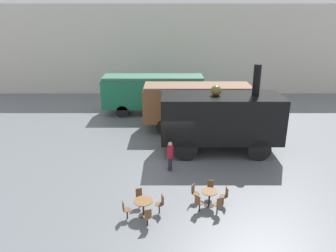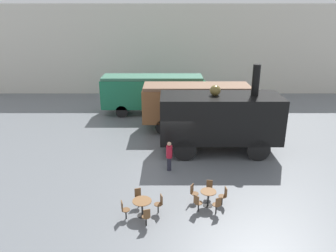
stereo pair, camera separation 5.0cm
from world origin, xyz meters
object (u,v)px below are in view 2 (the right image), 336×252
cafe_table_near (209,195)px  visitor_person (170,155)px  streamlined_locomotive (162,92)px  steam_locomotive (220,117)px  passenger_coach_wooden (197,103)px  cafe_chair_0 (218,204)px  cafe_table_mid (143,204)px

cafe_table_near → visitor_person: (-1.76, 3.49, 0.38)m
streamlined_locomotive → cafe_table_near: streamlined_locomotive is taller
steam_locomotive → cafe_table_near: bearing=-102.6°
passenger_coach_wooden → steam_locomotive: steam_locomotive is taller
steam_locomotive → visitor_person: size_ratio=4.23×
streamlined_locomotive → passenger_coach_wooden: (2.56, -3.99, 0.14)m
streamlined_locomotive → cafe_table_near: bearing=-80.5°
cafe_table_near → cafe_chair_0: size_ratio=0.86×
cafe_table_near → visitor_person: size_ratio=0.44×
passenger_coach_wooden → visitor_person: size_ratio=4.52×
cafe_table_near → visitor_person: visitor_person is taller
cafe_chair_0 → visitor_person: (-2.08, 4.15, 0.42)m
passenger_coach_wooden → cafe_table_near: size_ratio=10.37×
steam_locomotive → visitor_person: 4.24m
passenger_coach_wooden → cafe_table_near: (-0.22, -10.07, -1.51)m
passenger_coach_wooden → cafe_table_near: 10.18m
cafe_table_mid → cafe_chair_0: 3.26m
steam_locomotive → cafe_table_mid: 8.23m
streamlined_locomotive → visitor_person: bearing=-86.8°
cafe_table_mid → visitor_person: bearing=74.5°
streamlined_locomotive → steam_locomotive: bearing=-65.3°
cafe_table_mid → visitor_person: 4.44m
steam_locomotive → visitor_person: (-3.10, -2.55, -1.34)m
passenger_coach_wooden → cafe_table_near: bearing=-91.3°
passenger_coach_wooden → steam_locomotive: bearing=-74.4°
streamlined_locomotive → visitor_person: 10.64m
passenger_coach_wooden → visitor_person: 6.96m
cafe_chair_0 → visitor_person: size_ratio=0.51×
cafe_table_near → cafe_table_mid: 3.04m
cafe_table_near → steam_locomotive: bearing=77.4°
streamlined_locomotive → cafe_chair_0: size_ratio=11.88×
cafe_table_mid → visitor_person: visitor_person is taller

